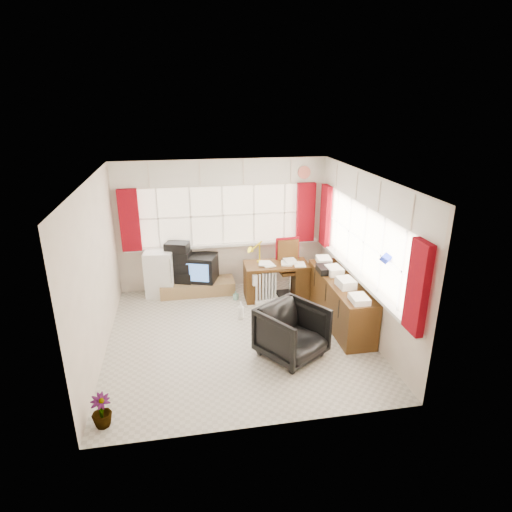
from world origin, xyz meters
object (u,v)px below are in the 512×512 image
(radiator, at_px, (265,291))
(tv_bench, at_px, (198,287))
(credenza, at_px, (340,300))
(mini_fridge, at_px, (160,273))
(desk_lamp, at_px, (260,247))
(desk, at_px, (276,279))
(office_chair, at_px, (292,332))
(task_chair, at_px, (289,265))
(crt_tv, at_px, (201,268))

(radiator, distance_m, tv_bench, 1.36)
(credenza, bearing_deg, radiator, 141.07)
(radiator, bearing_deg, mini_fridge, 158.84)
(desk_lamp, xyz_separation_m, credenza, (1.12, -1.23, -0.57))
(desk, distance_m, office_chair, 1.95)
(desk, relative_size, radiator, 1.98)
(tv_bench, bearing_deg, radiator, -28.35)
(task_chair, distance_m, credenza, 1.34)
(task_chair, xyz_separation_m, office_chair, (-0.47, -2.06, -0.20))
(office_chair, bearing_deg, desk, 50.37)
(crt_tv, bearing_deg, mini_fridge, 177.34)
(desk_lamp, distance_m, credenza, 1.76)
(desk_lamp, distance_m, office_chair, 2.17)
(office_chair, xyz_separation_m, tv_bench, (-1.24, 2.38, -0.26))
(desk_lamp, distance_m, mini_fridge, 1.94)
(tv_bench, bearing_deg, desk, -16.76)
(radiator, height_order, crt_tv, crt_tv)
(task_chair, bearing_deg, credenza, -64.71)
(radiator, relative_size, crt_tv, 0.87)
(desk_lamp, distance_m, crt_tv, 1.21)
(tv_bench, bearing_deg, crt_tv, 25.76)
(office_chair, height_order, mini_fridge, mini_fridge)
(desk, height_order, crt_tv, crt_tv)
(tv_bench, bearing_deg, credenza, -33.70)
(desk_lamp, bearing_deg, desk, -26.78)
(desk_lamp, bearing_deg, office_chair, -87.70)
(office_chair, xyz_separation_m, radiator, (-0.04, 1.73, -0.14))
(office_chair, bearing_deg, tv_bench, 83.92)
(radiator, relative_size, credenza, 0.30)
(mini_fridge, bearing_deg, desk_lamp, -11.40)
(desk, bearing_deg, task_chair, 23.97)
(tv_bench, bearing_deg, task_chair, -10.50)
(desk, distance_m, radiator, 0.35)
(desk, distance_m, mini_fridge, 2.18)
(desk_lamp, height_order, mini_fridge, desk_lamp)
(credenza, bearing_deg, desk, 127.55)
(credenza, height_order, crt_tv, credenza)
(task_chair, relative_size, credenza, 0.55)
(radiator, distance_m, crt_tv, 1.33)
(desk_lamp, height_order, crt_tv, desk_lamp)
(tv_bench, relative_size, crt_tv, 2.04)
(radiator, xyz_separation_m, crt_tv, (-1.10, 0.69, 0.26))
(desk_lamp, relative_size, mini_fridge, 0.47)
(credenza, bearing_deg, office_chair, -140.43)
(credenza, xyz_separation_m, crt_tv, (-2.19, 1.56, 0.11))
(office_chair, relative_size, crt_tv, 1.23)
(task_chair, relative_size, mini_fridge, 1.24)
(tv_bench, bearing_deg, mini_fridge, 173.28)
(desk, bearing_deg, tv_bench, 163.24)
(office_chair, height_order, crt_tv, office_chair)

